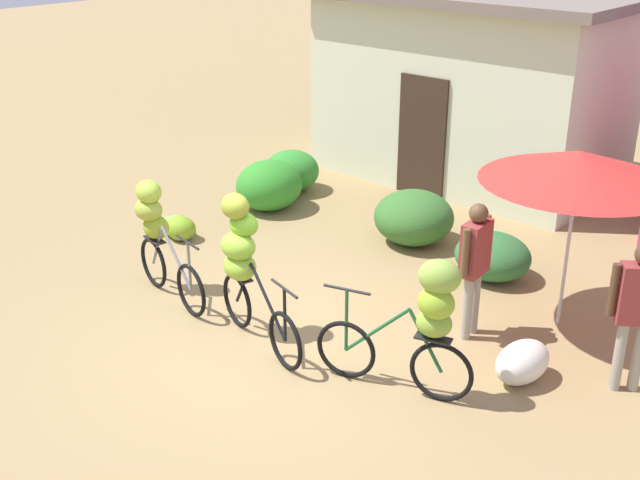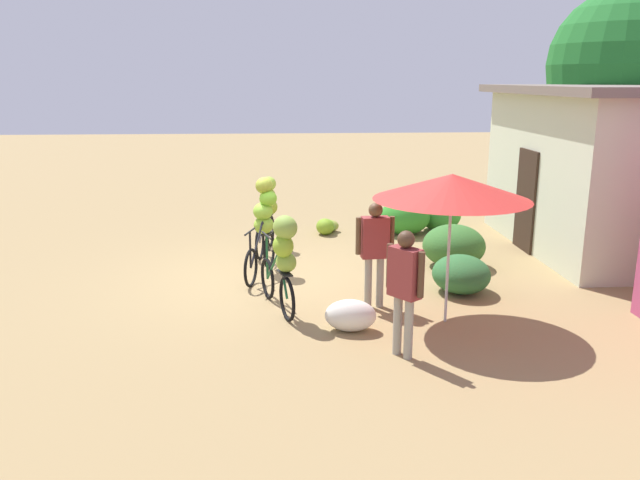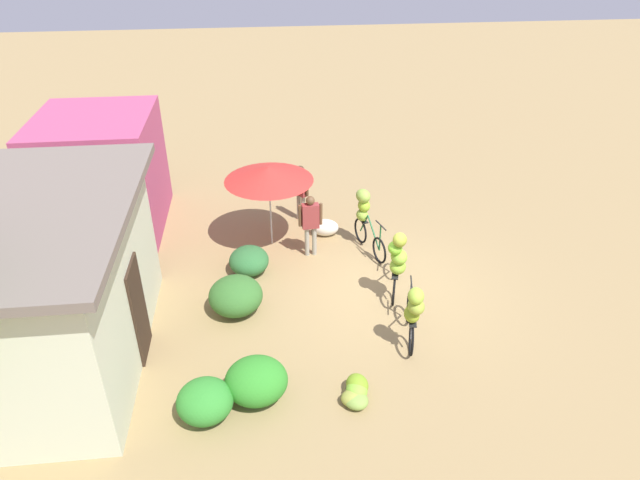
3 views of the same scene
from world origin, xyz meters
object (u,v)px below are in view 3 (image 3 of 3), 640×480
at_px(banana_pile_on_ground, 356,392).
at_px(person_bystander, 310,220).
at_px(bicycle_center_loaded, 365,215).
at_px(person_vendor, 301,188).
at_px(bicycle_near_pile, 397,260).
at_px(building_low, 50,287).
at_px(bicycle_leftmost, 413,311).
at_px(shop_pink, 102,173).
at_px(produce_sack, 325,227).
at_px(market_umbrella, 269,174).

height_order(banana_pile_on_ground, person_bystander, person_bystander).
relative_size(bicycle_center_loaded, person_vendor, 1.00).
relative_size(bicycle_near_pile, bicycle_center_loaded, 1.05).
relative_size(bicycle_near_pile, person_vendor, 1.05).
bearing_deg(building_low, person_vendor, -44.83).
height_order(bicycle_near_pile, banana_pile_on_ground, bicycle_near_pile).
bearing_deg(building_low, bicycle_leftmost, -93.30).
distance_m(shop_pink, bicycle_center_loaded, 6.79).
height_order(produce_sack, person_vendor, person_vendor).
xyz_separation_m(bicycle_near_pile, person_vendor, (3.66, 1.77, 0.01)).
bearing_deg(bicycle_leftmost, bicycle_center_loaded, 3.95).
bearing_deg(building_low, person_bystander, -57.76).
bearing_deg(banana_pile_on_ground, shop_pink, 38.70).
bearing_deg(produce_sack, bicycle_leftmost, -165.09).
xyz_separation_m(bicycle_leftmost, person_vendor, (5.25, 1.72, 0.13)).
bearing_deg(produce_sack, shop_pink, 78.15).
distance_m(market_umbrella, bicycle_near_pile, 3.76).
bearing_deg(produce_sack, bicycle_near_pile, -156.51).
relative_size(market_umbrella, person_vendor, 1.34).
relative_size(banana_pile_on_ground, person_bystander, 0.54).
distance_m(bicycle_leftmost, bicycle_center_loaded, 3.76).
distance_m(bicycle_leftmost, banana_pile_on_ground, 1.94).
bearing_deg(bicycle_leftmost, market_umbrella, 31.68).
height_order(shop_pink, bicycle_center_loaded, shop_pink).
bearing_deg(bicycle_center_loaded, banana_pile_on_ground, 168.47).
relative_size(bicycle_center_loaded, person_bystander, 1.01).
relative_size(building_low, produce_sack, 7.72).
xyz_separation_m(building_low, bicycle_near_pile, (1.22, -6.61, -0.67)).
relative_size(bicycle_leftmost, banana_pile_on_ground, 1.85).
bearing_deg(bicycle_leftmost, person_bystander, 24.95).
bearing_deg(shop_pink, bicycle_center_loaded, -105.60).
bearing_deg(market_umbrella, bicycle_center_loaded, -99.52).
relative_size(shop_pink, produce_sack, 4.57).
height_order(market_umbrella, produce_sack, market_umbrella).
relative_size(building_low, market_umbrella, 2.53).
bearing_deg(shop_pink, market_umbrella, -108.77).
xyz_separation_m(bicycle_leftmost, bicycle_center_loaded, (3.75, 0.26, 0.05)).
distance_m(building_low, person_vendor, 6.90).
distance_m(market_umbrella, bicycle_center_loaded, 2.55).
xyz_separation_m(bicycle_near_pile, bicycle_center_loaded, (2.16, 0.31, -0.07)).
bearing_deg(shop_pink, produce_sack, -101.85).
relative_size(bicycle_near_pile, person_bystander, 1.05).
height_order(bicycle_leftmost, person_bystander, person_bystander).
bearing_deg(banana_pile_on_ground, bicycle_near_pile, -24.91).
relative_size(shop_pink, bicycle_near_pile, 1.90).
bearing_deg(bicycle_near_pile, bicycle_center_loaded, 8.09).
xyz_separation_m(building_low, bicycle_leftmost, (-0.38, -6.56, -0.78)).
xyz_separation_m(banana_pile_on_ground, person_bystander, (4.77, 0.34, 0.82)).
bearing_deg(building_low, bicycle_near_pile, -79.58).
bearing_deg(shop_pink, person_bystander, -111.99).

